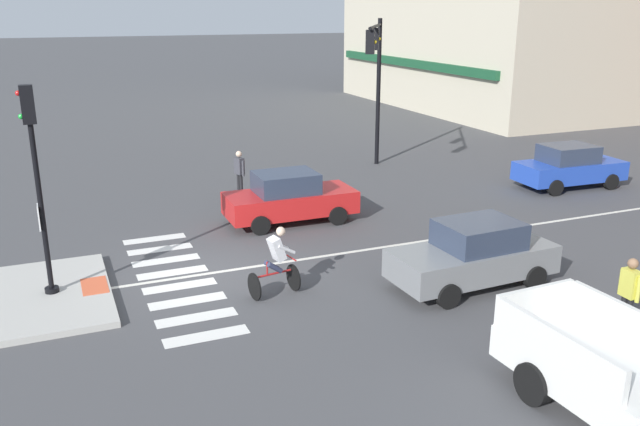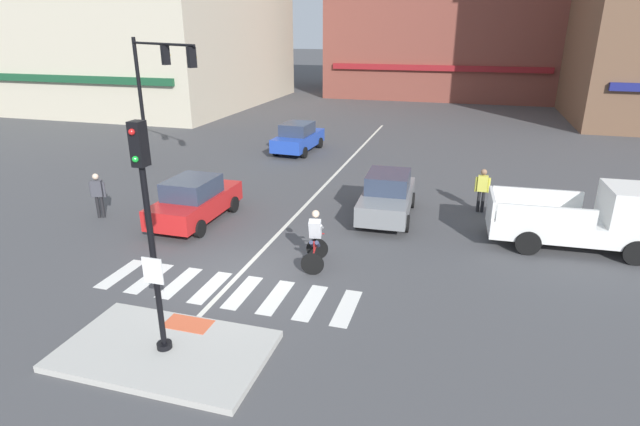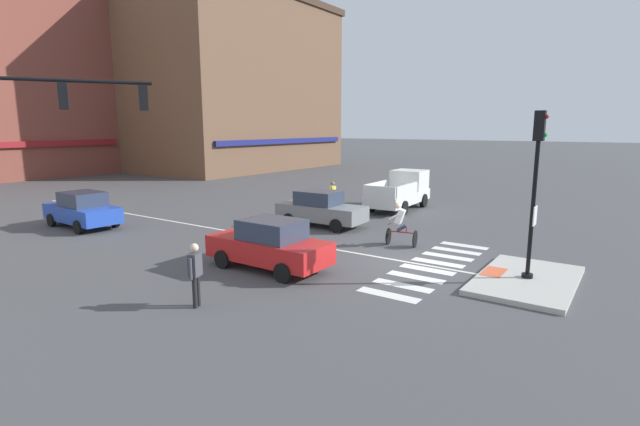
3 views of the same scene
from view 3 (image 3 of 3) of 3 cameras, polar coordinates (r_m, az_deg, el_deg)
The scene contains 22 objects.
ground_plane at distance 16.38m, azimuth 10.69°, elevation -5.86°, with size 300.00×300.00×0.00m, color #474749.
traffic_island at distance 15.31m, azimuth 23.84°, elevation -7.45°, with size 4.40×2.61×0.15m, color #B2AFA8.
tactile_pad_front at distance 15.47m, azimuth 20.38°, elevation -6.71°, with size 1.10×0.60×0.01m, color #DB5B38.
signal_pole at distance 14.72m, azimuth 24.73°, elevation 3.71°, with size 0.44×0.38×4.84m.
crosswalk_stripe_a at distance 13.18m, azimuth 8.30°, elevation -9.82°, with size 0.44×1.80×0.01m, color silver.
crosswalk_stripe_b at distance 13.98m, azimuth 10.03°, elevation -8.67°, with size 0.44×1.80×0.01m, color silver.
crosswalk_stripe_c at distance 14.81m, azimuth 11.56°, elevation -7.63°, with size 0.44×1.80×0.01m, color silver.
crosswalk_stripe_d at distance 15.64m, azimuth 12.92°, elevation -6.71°, with size 0.44×1.80×0.01m, color silver.
crosswalk_stripe_e at distance 16.49m, azimuth 14.14°, elevation -5.87°, with size 0.44×1.80×0.01m, color silver.
crosswalk_stripe_f at distance 17.34m, azimuth 15.24°, elevation -5.11°, with size 0.44×1.80×0.01m, color silver.
crosswalk_stripe_g at distance 18.20m, azimuth 16.23°, elevation -4.43°, with size 0.44×1.80×0.01m, color silver.
crosswalk_stripe_h at distance 19.08m, azimuth 17.13°, elevation -3.80°, with size 0.44×1.80×0.01m, color silver.
lane_centre_line at distance 22.18m, azimuth -13.68°, elevation -1.68°, with size 0.14×28.00×0.01m, color silver.
traffic_light_mast at distance 16.40m, azimuth -32.75°, elevation 8.06°, with size 4.91×3.03×6.15m.
building_corner_right at distance 53.95m, azimuth -10.38°, elevation 15.01°, with size 22.50×14.51×17.98m.
car_red_westbound_near at distance 15.22m, azimuth -6.15°, elevation -3.82°, with size 1.87×4.11×1.64m.
car_blue_westbound_distant at distance 24.03m, azimuth -26.92°, elevation 0.36°, with size 2.00×4.18×1.64m.
car_grey_eastbound_mid at distance 21.70m, azimuth 0.09°, elevation 0.53°, with size 1.97×4.16×1.64m.
pickup_truck_white_cross_right at distance 26.79m, azimuth 9.88°, elevation 2.63°, with size 5.17×2.22×2.08m.
cyclist at distance 18.28m, azimuth 9.74°, elevation -1.30°, with size 0.82×1.18×1.68m.
pedestrian_at_curb_left at distance 12.34m, azimuth -14.92°, elevation -6.70°, with size 0.52×0.33×1.67m.
pedestrian_waiting_far_side at distance 25.22m, azimuth 1.53°, elevation 2.31°, with size 0.55×0.23×1.67m.
Camera 3 is at (-14.43, -6.26, 4.54)m, focal length 26.32 mm.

